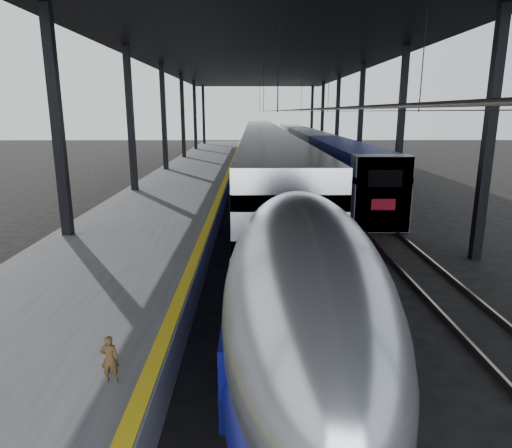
{
  "coord_description": "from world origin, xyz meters",
  "views": [
    {
      "loc": [
        1.1,
        -11.55,
        5.47
      ],
      "look_at": [
        1.22,
        2.49,
        2.0
      ],
      "focal_mm": 32.0,
      "sensor_mm": 36.0,
      "label": 1
    }
  ],
  "objects": [
    {
      "name": "canopy",
      "position": [
        1.9,
        20.0,
        9.12
      ],
      "size": [
        18.0,
        75.0,
        9.47
      ],
      "color": "black",
      "rests_on": "ground"
    },
    {
      "name": "ground",
      "position": [
        0.0,
        0.0,
        0.0
      ],
      "size": [
        160.0,
        160.0,
        0.0
      ],
      "primitive_type": "plane",
      "color": "black",
      "rests_on": "ground"
    },
    {
      "name": "second_train",
      "position": [
        7.0,
        35.83,
        1.8
      ],
      "size": [
        2.58,
        56.05,
        3.56
      ],
      "color": "navy",
      "rests_on": "ground"
    },
    {
      "name": "child",
      "position": [
        -1.31,
        -4.61,
        1.41
      ],
      "size": [
        0.32,
        0.23,
        0.83
      ],
      "primitive_type": "imported",
      "rotation": [
        0.0,
        0.0,
        3.23
      ],
      "color": "#54381C",
      "rests_on": "platform"
    },
    {
      "name": "tgv_train",
      "position": [
        2.0,
        23.41,
        1.96
      ],
      "size": [
        2.93,
        65.2,
        4.2
      ],
      "color": "#B9BCC0",
      "rests_on": "ground"
    },
    {
      "name": "rails",
      "position": [
        4.5,
        20.0,
        0.08
      ],
      "size": [
        6.52,
        80.0,
        0.16
      ],
      "color": "slate",
      "rests_on": "ground"
    },
    {
      "name": "platform",
      "position": [
        -3.5,
        20.0,
        0.5
      ],
      "size": [
        6.0,
        80.0,
        1.0
      ],
      "primitive_type": "cube",
      "color": "#4C4C4F",
      "rests_on": "ground"
    },
    {
      "name": "yellow_strip",
      "position": [
        -0.7,
        20.0,
        1.0
      ],
      "size": [
        0.3,
        80.0,
        0.01
      ],
      "primitive_type": "cube",
      "color": "yellow",
      "rests_on": "platform"
    }
  ]
}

